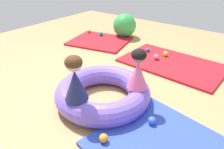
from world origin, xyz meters
The scene contains 15 objects.
ground_plane centered at (0.00, 0.00, 0.00)m, with size 8.00×8.00×0.00m, color tan.
gym_mat_center_rear centered at (0.26, 1.49, 0.02)m, with size 1.75×1.09×0.04m, color #B21923.
gym_mat_near_right centered at (-1.56, 1.61, 0.02)m, with size 1.25×1.05×0.04m, color #B21923.
inflatable_cushion centered at (-0.01, -0.14, 0.14)m, with size 1.25×1.25×0.29m, color #7056D1.
child_in_navy centered at (-0.03, -0.58, 0.54)m, with size 0.28×0.28×0.53m.
child_in_pink centered at (0.39, 0.05, 0.53)m, with size 0.36×0.36×0.50m.
play_ball_blue centered at (-0.34, 1.68, 0.08)m, with size 0.08×0.08×0.08m, color blue.
play_ball_pink centered at (-0.03, 1.44, 0.09)m, with size 0.10×0.10×0.10m, color pink.
play_ball_green centered at (0.51, -0.19, 0.09)m, with size 0.10×0.10×0.10m, color green.
play_ball_yellow centered at (0.04, 1.69, 0.09)m, with size 0.10×0.10×0.10m, color yellow.
play_ball_teal centered at (-1.75, 1.89, 0.09)m, with size 0.10×0.10×0.10m, color teal.
play_ball_orange centered at (0.48, -0.72, 0.09)m, with size 0.09×0.09×0.09m, color orange.
play_ball_red centered at (-2.11, 1.88, 0.08)m, with size 0.07×0.07×0.07m, color red.
play_ball_blue_second centered at (0.74, -0.19, 0.09)m, with size 0.09×0.09×0.09m, color blue.
exercise_ball_large centered at (-1.31, 2.26, 0.28)m, with size 0.56×0.56×0.56m, color green.
Camera 1 is at (1.51, -1.93, 1.68)m, focal length 34.15 mm.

